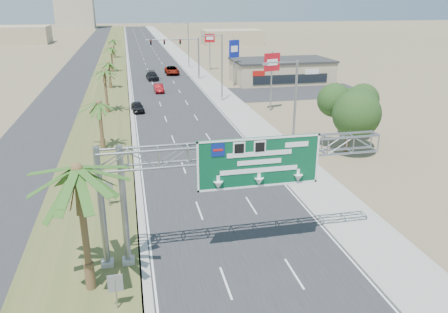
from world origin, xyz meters
name	(u,v)px	position (x,y,z in m)	size (l,w,h in m)	color
road	(150,57)	(0.00, 110.00, 0.01)	(12.00, 300.00, 0.02)	#28282B
sidewalk_right	(181,56)	(8.50, 110.00, 0.05)	(4.00, 300.00, 0.10)	#9E9B93
median_grass	(113,58)	(-10.00, 110.00, 0.06)	(7.00, 300.00, 0.12)	#435324
opposing_road	(86,59)	(-17.00, 110.00, 0.01)	(8.00, 300.00, 0.02)	#28282B
sign_gantry	(231,161)	(-1.06, 9.93, 6.06)	(16.75, 1.24, 7.50)	gray
palm_near	(77,170)	(-9.20, 8.00, 6.93)	(5.70, 5.70, 8.35)	brown
palm_row_b	(99,104)	(-9.50, 32.00, 4.90)	(3.99, 3.99, 5.95)	brown
palm_row_c	(104,72)	(-9.50, 48.00, 5.66)	(3.99, 3.99, 6.75)	brown
palm_row_d	(109,63)	(-9.50, 66.00, 4.42)	(3.99, 3.99, 5.45)	brown
palm_row_e	(111,48)	(-9.50, 85.00, 5.09)	(3.99, 3.99, 6.15)	brown
palm_row_f	(113,40)	(-9.50, 110.00, 4.71)	(3.99, 3.99, 5.75)	brown
streetlight_near	(292,122)	(7.30, 22.00, 4.69)	(3.27, 0.44, 10.00)	gray
streetlight_mid	(221,71)	(7.30, 52.00, 4.69)	(3.27, 0.44, 10.00)	gray
streetlight_far	(188,47)	(7.30, 88.00, 4.69)	(3.27, 0.44, 10.00)	gray
signal_mast	(188,55)	(5.17, 71.97, 4.85)	(10.28, 0.71, 8.00)	gray
store_building	(281,71)	(22.00, 66.00, 2.00)	(18.00, 10.00, 4.00)	tan
oak_near	(350,109)	(15.00, 26.00, 4.53)	(4.50, 4.50, 6.80)	brown
oak_far	(357,105)	(18.00, 30.00, 3.82)	(3.50, 3.50, 5.60)	brown
median_signback_a	(116,286)	(-7.80, 6.00, 1.45)	(0.75, 0.08, 2.08)	gray
median_signback_b	(108,190)	(-8.50, 18.00, 1.45)	(0.75, 0.08, 2.08)	gray
building_distant_left	(14,35)	(-45.00, 160.00, 3.00)	(24.00, 14.00, 6.00)	tan
building_distant_right	(232,37)	(30.00, 140.00, 2.50)	(20.00, 12.00, 5.00)	tan
car_left_lane	(137,107)	(-5.45, 47.93, 0.68)	(1.61, 4.01, 1.37)	black
car_mid_lane	(159,88)	(-1.50, 61.12, 0.69)	(1.46, 4.18, 1.38)	#68090C
car_right_lane	(172,70)	(2.67, 79.50, 0.81)	(2.69, 5.83, 1.62)	gray
car_far	(152,76)	(-1.77, 73.71, 0.75)	(2.11, 5.19, 1.50)	black
pole_sign_red_near	(272,65)	(12.84, 44.48, 6.36)	(2.39, 0.94, 8.17)	gray
pole_sign_blue	(234,51)	(12.14, 63.39, 6.28)	(1.96, 1.04, 8.36)	gray
pole_sign_red_far	(210,41)	(11.55, 83.45, 6.32)	(2.22, 0.56, 8.02)	gray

